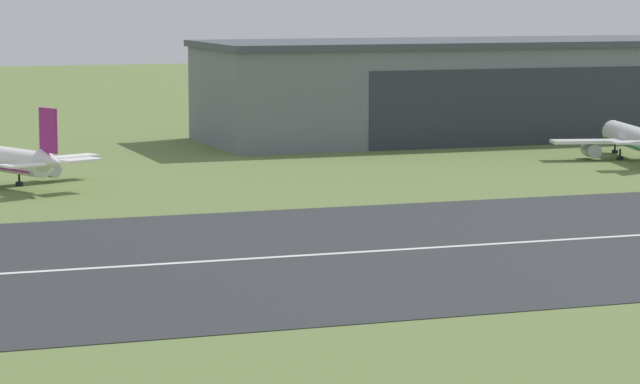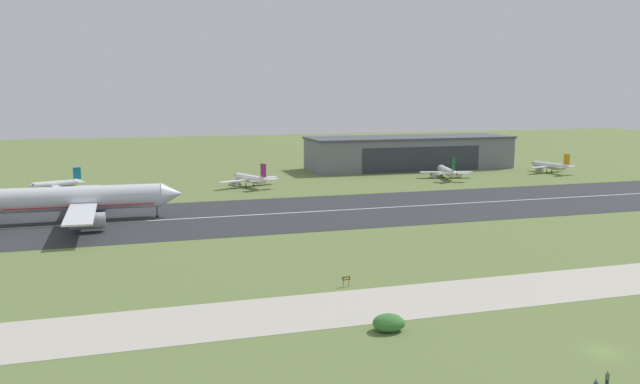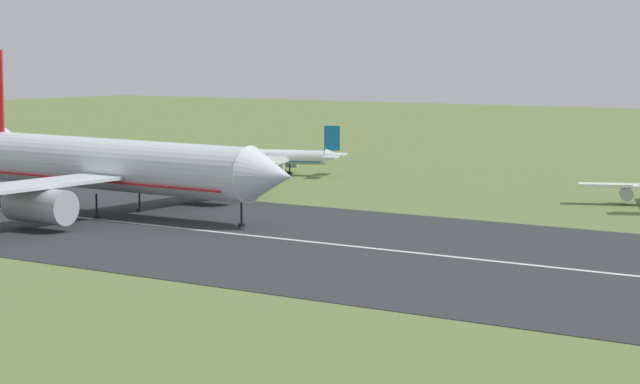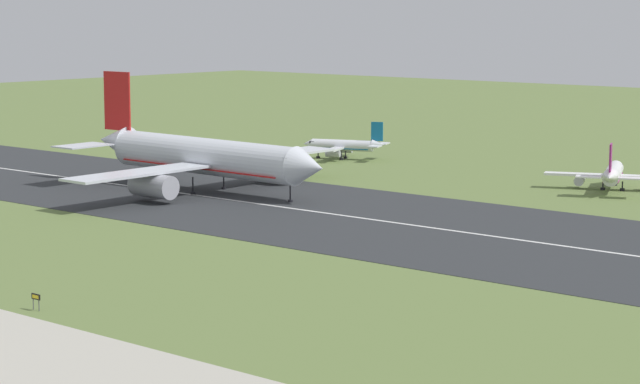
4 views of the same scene
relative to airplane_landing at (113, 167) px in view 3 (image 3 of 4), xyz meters
name	(u,v)px [view 3 (image 3 of 4)]	position (x,y,z in m)	size (l,w,h in m)	color
airplane_landing	(113,167)	(0.00, 0.00, 0.00)	(53.87, 60.76, 20.06)	silver
airplane_parked_east	(288,158)	(-11.82, 51.96, -3.04)	(18.78, 16.06, 8.11)	silver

